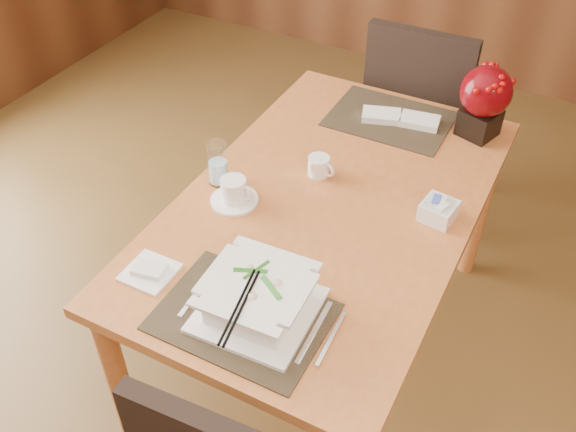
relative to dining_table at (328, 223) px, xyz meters
The scene contains 12 objects.
dining_table is the anchor object (origin of this frame).
placemat_near 0.56m from the dining_table, 90.00° to the right, with size 0.45×0.33×0.01m, color black.
placemat_far 0.56m from the dining_table, 90.00° to the left, with size 0.45×0.33×0.01m, color black.
soup_setting 0.54m from the dining_table, 86.84° to the right, with size 0.31×0.31×0.12m.
coffee_cup 0.34m from the dining_table, 151.83° to the right, with size 0.16×0.16×0.09m.
water_glass 0.42m from the dining_table, 167.66° to the right, with size 0.07×0.07×0.16m, color white.
creamer_jug 0.20m from the dining_table, 129.44° to the left, with size 0.10×0.10×0.07m, color white, non-canonical shape.
sugar_caddy 0.37m from the dining_table, 13.55° to the left, with size 0.10×0.10×0.06m, color white.
berry_decor 0.73m from the dining_table, 62.13° to the left, with size 0.18×0.18×0.27m.
napkins_far 0.56m from the dining_table, 84.66° to the left, with size 0.29×0.10×0.03m, color white, non-canonical shape.
bread_plate 0.63m from the dining_table, 120.85° to the right, with size 0.14×0.14×0.01m, color white.
far_chair 0.95m from the dining_table, 89.46° to the left, with size 0.47×0.48×1.00m.
Camera 1 is at (0.62, -0.88, 2.08)m, focal length 40.00 mm.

